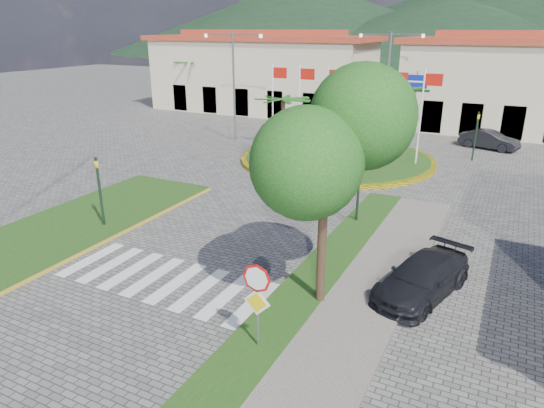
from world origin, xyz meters
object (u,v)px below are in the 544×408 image
at_px(car_dark_b, 489,140).
at_px(white_van, 307,122).
at_px(deciduous_tree, 326,144).
at_px(stop_sign, 257,294).
at_px(roundabout_island, 337,158).
at_px(car_dark_a, 298,120).
at_px(car_side_right, 422,278).

bearing_deg(car_dark_b, white_van, 103.50).
bearing_deg(deciduous_tree, stop_sign, -101.18).
height_order(roundabout_island, white_van, roundabout_island).
distance_m(stop_sign, car_dark_a, 31.08).
xyz_separation_m(deciduous_tree, car_side_right, (2.77, 2.00, -4.54)).
bearing_deg(car_dark_a, white_van, -69.69).
xyz_separation_m(car_dark_a, car_side_right, (14.95, -23.78, -0.04)).
height_order(roundabout_island, stop_sign, roundabout_island).
bearing_deg(white_van, car_side_right, -148.41).
height_order(deciduous_tree, car_dark_b, deciduous_tree).
bearing_deg(car_dark_a, roundabout_island, -119.28).
height_order(white_van, car_dark_a, car_dark_a).
relative_size(deciduous_tree, car_dark_a, 1.71).
bearing_deg(roundabout_island, car_side_right, -61.14).
relative_size(white_van, car_dark_b, 1.08).
distance_m(roundabout_island, white_van, 10.51).
relative_size(stop_sign, white_van, 0.61).
relative_size(stop_sign, car_dark_a, 0.67).
bearing_deg(white_van, roundabout_island, -145.38).
bearing_deg(white_van, car_dark_b, -91.90).
bearing_deg(car_side_right, stop_sign, -107.52).
relative_size(car_dark_a, car_side_right, 0.91).
xyz_separation_m(car_dark_a, car_dark_b, (15.37, -0.75, -0.01)).
distance_m(white_van, car_side_right, 27.61).
distance_m(stop_sign, car_dark_b, 28.35).
bearing_deg(car_dark_a, deciduous_tree, -131.27).
bearing_deg(stop_sign, car_dark_b, 82.32).
distance_m(car_dark_a, car_dark_b, 15.39).
distance_m(roundabout_island, deciduous_tree, 18.55).
bearing_deg(car_dark_b, car_side_right, -164.76).
distance_m(stop_sign, deciduous_tree, 4.59).
xyz_separation_m(stop_sign, deciduous_tree, (0.60, 3.04, 3.38)).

